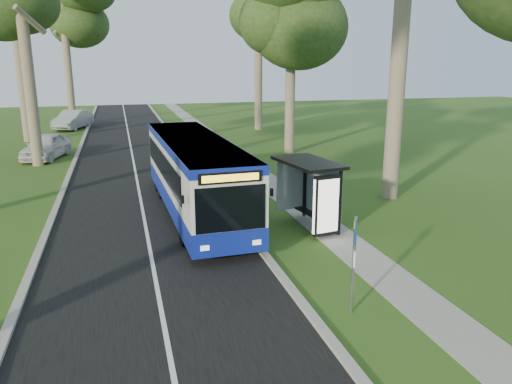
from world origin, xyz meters
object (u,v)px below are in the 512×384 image
Objects in this scene: bus_stop_sign at (354,254)px; litter_bin at (245,193)px; bus_shelter at (315,183)px; bus at (195,175)px; car_white at (46,146)px; car_silver at (73,120)px.

litter_bin is (-0.17, 10.05, -1.03)m from bus_stop_sign.
bus is at bearing 130.15° from bus_shelter.
car_white is at bearing 113.70° from bus_shelter.
car_silver is at bearing 108.08° from litter_bin.
litter_bin is at bearing -51.61° from car_silver.
litter_bin is at bearing 102.27° from bus_shelter.
bus is 2.61m from litter_bin.
bus is 9.65m from bus_stop_sign.
bus is 3.66× the size of bus_shelter.
litter_bin is 29.38m from car_silver.
bus_shelter is 20.81m from car_white.
bus_shelter reaches higher than bus_stop_sign.
bus is at bearing -162.47° from litter_bin.
car_white reaches higher than litter_bin.
bus reaches higher than bus_shelter.
bus is at bearing -47.38° from car_white.
bus_stop_sign is at bearing -55.94° from car_silver.
car_white is at bearing -71.84° from car_silver.
bus_stop_sign is at bearing -112.25° from bus_shelter.
bus_shelter is at bearing -51.19° from car_silver.
car_silver is (-6.84, 28.65, -0.73)m from bus.
bus_stop_sign is at bearing -52.21° from car_white.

